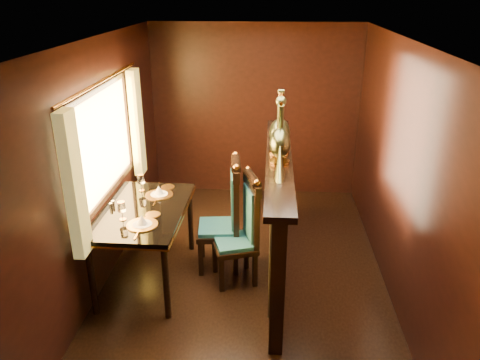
{
  "coord_description": "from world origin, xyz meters",
  "views": [
    {
      "loc": [
        0.24,
        -4.16,
        2.96
      ],
      "look_at": [
        -0.08,
        0.38,
        1.05
      ],
      "focal_mm": 35.0,
      "sensor_mm": 36.0,
      "label": 1
    }
  ],
  "objects": [
    {
      "name": "ground",
      "position": [
        0.0,
        0.0,
        0.0
      ],
      "size": [
        5.0,
        5.0,
        0.0
      ],
      "primitive_type": "plane",
      "color": "black",
      "rests_on": "ground"
    },
    {
      "name": "chair_left",
      "position": [
        -0.01,
        0.14,
        0.64
      ],
      "size": [
        0.56,
        0.57,
        1.23
      ],
      "rotation": [
        0.0,
        0.0,
        0.31
      ],
      "color": "black",
      "rests_on": "ground"
    },
    {
      "name": "partition",
      "position": [
        0.32,
        0.3,
        0.71
      ],
      "size": [
        0.26,
        2.7,
        1.36
      ],
      "color": "black",
      "rests_on": "ground"
    },
    {
      "name": "peacock_right",
      "position": [
        0.33,
        0.37,
        1.71
      ],
      "size": [
        0.22,
        0.59,
        0.7
      ],
      "primitive_type": null,
      "color": "#1B523F",
      "rests_on": "partition"
    },
    {
      "name": "dining_table",
      "position": [
        -1.05,
        0.07,
        0.76
      ],
      "size": [
        0.87,
        1.42,
        1.03
      ],
      "rotation": [
        0.0,
        0.0,
        -0.01
      ],
      "color": "black",
      "rests_on": "ground"
    },
    {
      "name": "chair_right",
      "position": [
        -0.2,
        0.38,
        0.68
      ],
      "size": [
        0.51,
        0.53,
        1.3
      ],
      "rotation": [
        0.0,
        0.0,
        0.1
      ],
      "color": "black",
      "rests_on": "ground"
    },
    {
      "name": "room_shell",
      "position": [
        -0.09,
        0.02,
        1.58
      ],
      "size": [
        3.04,
        5.04,
        2.52
      ],
      "color": "black",
      "rests_on": "ground"
    },
    {
      "name": "peacock_left",
      "position": [
        0.33,
        0.09,
        1.7
      ],
      "size": [
        0.21,
        0.56,
        0.67
      ],
      "primitive_type": null,
      "color": "#1B523F",
      "rests_on": "partition"
    }
  ]
}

